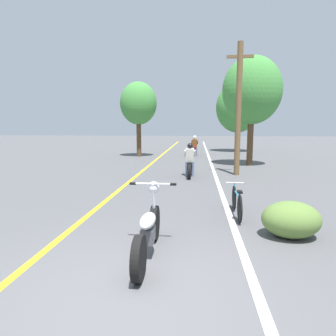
{
  "coord_description": "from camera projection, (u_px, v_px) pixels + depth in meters",
  "views": [
    {
      "loc": [
        0.87,
        -3.56,
        2.12
      ],
      "look_at": [
        0.03,
        5.03,
        0.9
      ],
      "focal_mm": 32.0,
      "sensor_mm": 36.0,
      "label": 1
    }
  ],
  "objects": [
    {
      "name": "roadside_tree_left",
      "position": [
        138.0,
        104.0,
        20.43
      ],
      "size": [
        2.51,
        2.26,
        5.09
      ],
      "color": "#513A23",
      "rests_on": "ground"
    },
    {
      "name": "roadside_tree_right_far",
      "position": [
        238.0,
        108.0,
        24.35
      ],
      "size": [
        3.52,
        3.17,
        5.62
      ],
      "color": "#513A23",
      "rests_on": "ground"
    },
    {
      "name": "bicycle_parked",
      "position": [
        237.0,
        202.0,
        7.07
      ],
      "size": [
        0.44,
        1.65,
        0.72
      ],
      "color": "black",
      "rests_on": "ground"
    },
    {
      "name": "utility_pole",
      "position": [
        239.0,
        108.0,
        12.61
      ],
      "size": [
        1.1,
        0.24,
        5.55
      ],
      "color": "brown",
      "rests_on": "ground"
    },
    {
      "name": "lane_stripe_center",
      "position": [
        151.0,
        164.0,
        16.89
      ],
      "size": [
        0.14,
        48.0,
        0.01
      ],
      "primitive_type": "cube",
      "color": "yellow",
      "rests_on": "ground"
    },
    {
      "name": "roadside_bush",
      "position": [
        291.0,
        220.0,
        5.7
      ],
      "size": [
        1.1,
        0.88,
        0.7
      ],
      "color": "#5B7A38",
      "rests_on": "ground"
    },
    {
      "name": "motorcycle_rider_lead",
      "position": [
        190.0,
        164.0,
        12.61
      ],
      "size": [
        0.5,
        1.97,
        1.4
      ],
      "color": "black",
      "rests_on": "ground"
    },
    {
      "name": "ground_plane",
      "position": [
        128.0,
        290.0,
        3.89
      ],
      "size": [
        120.0,
        120.0,
        0.0
      ],
      "primitive_type": "plane",
      "color": "#515154"
    },
    {
      "name": "lane_stripe_edge",
      "position": [
        211.0,
        164.0,
        16.56
      ],
      "size": [
        0.14,
        48.0,
        0.01
      ],
      "primitive_type": "cube",
      "color": "white",
      "rests_on": "ground"
    },
    {
      "name": "roadside_tree_right_near",
      "position": [
        252.0,
        91.0,
        15.61
      ],
      "size": [
        3.08,
        2.77,
        5.72
      ],
      "color": "#513A23",
      "rests_on": "ground"
    },
    {
      "name": "motorcycle_foreground",
      "position": [
        148.0,
        230.0,
        4.88
      ],
      "size": [
        0.84,
        2.17,
        1.13
      ],
      "color": "black",
      "rests_on": "ground"
    },
    {
      "name": "motorcycle_rider_far",
      "position": [
        195.0,
        148.0,
        21.25
      ],
      "size": [
        0.5,
        2.02,
        1.43
      ],
      "color": "black",
      "rests_on": "ground"
    }
  ]
}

